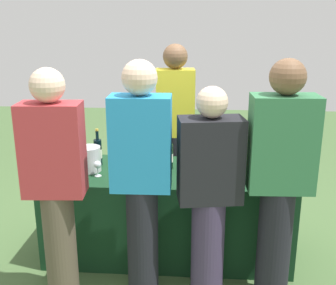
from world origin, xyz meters
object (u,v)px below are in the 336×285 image
object	(u,v)px
guest_1	(141,176)
wine_glass_0	(77,163)
wine_glass_1	(97,165)
wine_bottle_3	(206,154)
ice_bucket	(89,159)
wine_bottle_2	(169,156)
server_pouring	(175,125)
wine_glass_3	(165,163)
wine_bottle_5	(256,158)
guest_3	(279,178)
wine_bottle_4	(241,154)
guest_2	(209,192)
wine_glass_2	(136,164)
guest_0	(55,182)
wine_bottle_0	(98,152)
wine_bottle_1	(155,155)

from	to	relation	value
guest_1	wine_glass_0	bearing A→B (deg)	140.89
wine_glass_1	guest_1	distance (m)	0.64
wine_glass_1	wine_bottle_3	bearing A→B (deg)	19.90
wine_bottle_3	ice_bucket	bearing A→B (deg)	-168.49
wine_bottle_2	server_pouring	distance (m)	0.64
ice_bucket	wine_glass_3	bearing A→B (deg)	-2.06
wine_bottle_5	guest_3	world-z (taller)	guest_3
wine_bottle_4	guest_3	size ratio (longest dim) A/B	0.18
wine_bottle_4	guest_2	xyz separation A→B (m)	(-0.29, -0.77, -0.03)
wine_bottle_3	wine_glass_1	world-z (taller)	wine_bottle_3
ice_bucket	server_pouring	size ratio (longest dim) A/B	0.12
wine_glass_2	wine_glass_3	xyz separation A→B (m)	(0.23, 0.05, -0.01)
wine_glass_0	guest_0	world-z (taller)	guest_0
wine_bottle_0	wine_bottle_2	distance (m)	0.62
wine_bottle_5	ice_bucket	bearing A→B (deg)	-175.47
wine_bottle_5	guest_3	bearing A→B (deg)	-84.04
wine_bottle_0	guest_0	size ratio (longest dim) A/B	0.19
wine_bottle_0	wine_bottle_1	distance (m)	0.50
guest_0	guest_1	distance (m)	0.58
guest_0	wine_bottle_4	bearing A→B (deg)	29.47
wine_bottle_1	wine_glass_0	world-z (taller)	wine_bottle_1
wine_glass_1	ice_bucket	bearing A→B (deg)	129.91
wine_glass_2	wine_bottle_0	bearing A→B (deg)	148.21
wine_bottle_1	wine_bottle_2	xyz separation A→B (m)	(0.12, -0.02, -0.00)
wine_glass_2	wine_glass_1	bearing A→B (deg)	-172.26
wine_bottle_4	ice_bucket	xyz separation A→B (m)	(-1.28, -0.21, -0.01)
wine_bottle_3	wine_bottle_5	distance (m)	0.42
wine_bottle_5	wine_bottle_2	bearing A→B (deg)	-179.71
wine_bottle_3	wine_bottle_4	size ratio (longest dim) A/B	0.99
wine_bottle_2	guest_0	world-z (taller)	guest_0
wine_glass_3	ice_bucket	xyz separation A→B (m)	(-0.64, 0.02, 0.01)
wine_bottle_5	guest_2	world-z (taller)	guest_2
wine_bottle_3	wine_glass_2	size ratio (longest dim) A/B	2.14
wine_bottle_1	guest_3	distance (m)	1.14
wine_bottle_3	wine_bottle_5	size ratio (longest dim) A/B	1.01
wine_bottle_0	wine_bottle_3	size ratio (longest dim) A/B	1.06
guest_2	wine_bottle_5	bearing A→B (deg)	50.08
wine_bottle_5	guest_3	xyz separation A→B (m)	(0.07, -0.66, 0.08)
wine_glass_1	server_pouring	world-z (taller)	server_pouring
wine_bottle_0	guest_0	distance (m)	0.83
wine_bottle_4	wine_glass_3	distance (m)	0.68
server_pouring	guest_0	world-z (taller)	server_pouring
wine_bottle_1	guest_0	xyz separation A→B (m)	(-0.59, -0.80, 0.05)
wine_glass_1	guest_3	xyz separation A→B (m)	(1.36, -0.44, 0.10)
wine_bottle_0	wine_glass_0	distance (m)	0.30
server_pouring	wine_bottle_3	bearing A→B (deg)	113.47
ice_bucket	guest_1	distance (m)	0.79
wine_bottle_1	guest_1	bearing A→B (deg)	-91.33
guest_1	wine_bottle_5	bearing A→B (deg)	37.74
server_pouring	guest_3	size ratio (longest dim) A/B	1.01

